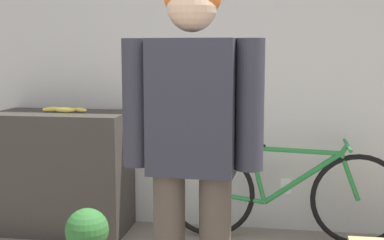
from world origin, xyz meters
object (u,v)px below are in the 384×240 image
person (192,135)px  banana (65,110)px  potted_plant (87,239)px  bicycle (282,193)px

person → banana: size_ratio=4.67×
person → potted_plant: 1.24m
bicycle → potted_plant: 1.46m
bicycle → potted_plant: size_ratio=3.96×
potted_plant → banana: bearing=119.5°
bicycle → potted_plant: bearing=-143.1°
person → bicycle: (0.43, 1.46, -0.66)m
banana → potted_plant: 1.17m
bicycle → banana: bearing=-177.8°
bicycle → potted_plant: (-1.18, -0.85, -0.11)m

